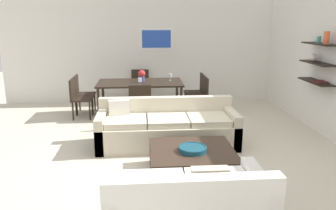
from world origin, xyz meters
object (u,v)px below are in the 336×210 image
Objects in this scene: decorative_bowl at (193,149)px; dining_chair_foot at (140,102)px; dining_chair_left_near at (78,96)px; dining_chair_right_far at (197,89)px; wine_glass_right_far at (170,75)px; sofa_beige at (167,128)px; wine_glass_head at (140,74)px; dining_chair_right_near at (201,94)px; loveseat_white at (188,206)px; coffee_table at (192,162)px; wine_glass_foot at (140,80)px; centerpiece_vase at (142,75)px; dining_table at (140,85)px; dining_chair_left_far at (81,91)px; dining_chair_head at (140,85)px.

decorative_bowl is 0.44× the size of dining_chair_foot.
dining_chair_left_near is 1.00× the size of dining_chair_right_far.
dining_chair_foot is 1.31m from wine_glass_right_far.
sofa_beige is at bearing -66.71° from dining_chair_foot.
wine_glass_head is at bearing 170.83° from dining_chair_right_far.
loveseat_white is at bearing -101.63° from dining_chair_right_near.
dining_chair_right_far reaches higher than coffee_table.
centerpiece_vase reaches higher than wine_glass_foot.
dining_chair_foot is at bearing -90.00° from wine_glass_head.
decorative_bowl reaches higher than coffee_table.
dining_chair_right_near is (1.36, -0.23, -0.18)m from dining_table.
sofa_beige is 2.72× the size of dining_chair_left_far.
decorative_bowl is 2.44m from dining_chair_foot.
wine_glass_foot is 0.90m from wine_glass_head.
dining_chair_right_near is 1.56m from wine_glass_head.
sofa_beige is 2.07m from dining_table.
wine_glass_foot is 0.50m from centerpiece_vase.
centerpiece_vase is (0.04, -0.40, 0.04)m from wine_glass_head.
centerpiece_vase reaches higher than dining_chair_foot.
dining_chair_right_near is at bearing 26.75° from dining_chair_foot.
wine_glass_head reaches higher than decorative_bowl.
dining_table is at bearing 96.25° from loveseat_white.
dining_chair_right_near is at bearing -90.00° from dining_chair_right_far.
decorative_bowl is 1.47× the size of centerpiece_vase.
dining_chair_right_far reaches higher than dining_table.
dining_chair_head reaches higher than loveseat_white.
wine_glass_right_far reaches higher than dining_chair_foot.
dining_chair_left_far is 1.00× the size of dining_chair_head.
wine_glass_foot reaches higher than loveseat_white.
dining_chair_foot is (-0.49, 3.55, 0.21)m from loveseat_white.
dining_chair_right_near and dining_chair_left_far have the same top height.
dining_chair_left_far is at bearing 170.46° from dining_table.
coffee_table is 3.63m from dining_chair_left_near.
dining_chair_foot is at bearing 107.22° from decorative_bowl.
wine_glass_head reaches higher than dining_chair_left_far.
wine_glass_head reaches higher than dining_chair_left_near.
dining_chair_right_near is at bearing 77.82° from coffee_table.
dining_chair_right_far is (0.64, 3.41, 0.31)m from coffee_table.
dining_chair_left_near is (-1.36, -0.23, -0.18)m from dining_table.
wine_glass_head is at bearing 9.17° from dining_chair_left_far.
dining_chair_right_far is 1.00× the size of dining_chair_foot.
dining_chair_right_far is 1.00× the size of dining_chair_left_far.
sofa_beige is 2.72× the size of dining_chair_foot.
dining_chair_head is 1.41m from wine_glass_foot.
dining_chair_right_far is at bearing 7.96° from centerpiece_vase.
dining_chair_left_far is at bearing -170.83° from wine_glass_head.
dining_chair_foot is (-0.72, 2.27, 0.31)m from coffee_table.
dining_chair_left_near and dining_chair_right_far have the same top height.
wine_glass_head is (-0.72, 3.69, 0.44)m from decorative_bowl.
decorative_bowl is 0.20× the size of dining_table.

